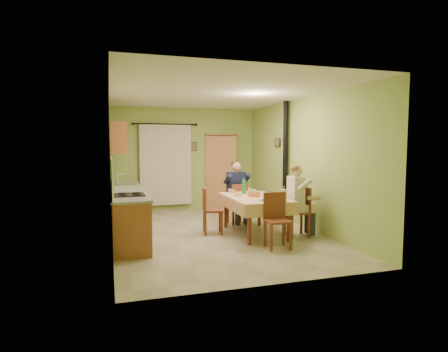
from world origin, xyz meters
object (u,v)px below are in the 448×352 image
object	(u,v)px
chair_right	(297,222)
man_right	(297,192)
stove_flue	(285,178)
chair_left	(212,220)
chair_near	(277,232)
chair_far	(237,211)
man_far	(237,185)
dining_table	(255,215)

from	to	relation	value
chair_right	man_right	bearing A→B (deg)	90.00
man_right	stove_flue	world-z (taller)	stove_flue
chair_left	chair_right	bearing A→B (deg)	75.53
chair_near	stove_flue	xyz separation A→B (m)	(1.16, 2.06, 0.73)
chair_far	man_far	xyz separation A→B (m)	(-0.00, 0.01, 0.59)
chair_right	chair_left	xyz separation A→B (m)	(-1.56, 0.68, -0.00)
chair_right	man_right	size ratio (longest dim) A/B	0.70
chair_left	man_right	distance (m)	1.78
chair_far	stove_flue	xyz separation A→B (m)	(1.17, -0.05, 0.74)
chair_near	dining_table	bearing A→B (deg)	-85.09
chair_right	man_far	world-z (taller)	man_far
chair_near	chair_left	distance (m)	1.57
chair_near	stove_flue	bearing A→B (deg)	-114.09
chair_near	chair_right	size ratio (longest dim) A/B	0.99
man_far	stove_flue	xyz separation A→B (m)	(1.17, -0.07, 0.15)
man_far	man_right	xyz separation A→B (m)	(0.75, -1.46, 0.00)
chair_far	chair_near	distance (m)	2.11
chair_near	chair_right	xyz separation A→B (m)	(0.75, 0.66, 0.00)
chair_right	chair_far	bearing A→B (deg)	31.81
chair_far	man_far	size ratio (longest dim) A/B	0.67
chair_near	man_far	distance (m)	2.20
man_far	chair_near	bearing A→B (deg)	-94.44
chair_right	man_far	bearing A→B (deg)	31.65
chair_far	chair_near	xyz separation A→B (m)	(0.01, -2.11, 0.00)
chair_left	man_far	bearing A→B (deg)	143.58
chair_left	man_far	world-z (taller)	man_far
man_right	chair_right	bearing A→B (deg)	-90.00
dining_table	stove_flue	world-z (taller)	stove_flue
stove_flue	dining_table	bearing A→B (deg)	-139.38
man_right	chair_near	bearing A→B (deg)	136.36
chair_near	man_right	size ratio (longest dim) A/B	0.69
dining_table	chair_left	distance (m)	0.87
chair_far	chair_right	bearing A→B (deg)	-67.14
man_right	dining_table	bearing A→B (deg)	64.92
dining_table	chair_near	bearing A→B (deg)	-89.67
chair_left	man_right	world-z (taller)	man_right
chair_far	stove_flue	world-z (taller)	stove_flue
man_right	chair_far	bearing A→B (deg)	31.40
chair_near	stove_flue	world-z (taller)	stove_flue
chair_near	chair_left	xyz separation A→B (m)	(-0.81, 1.34, -0.00)
chair_left	stove_flue	world-z (taller)	stove_flue
man_far	dining_table	bearing A→B (deg)	-93.67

